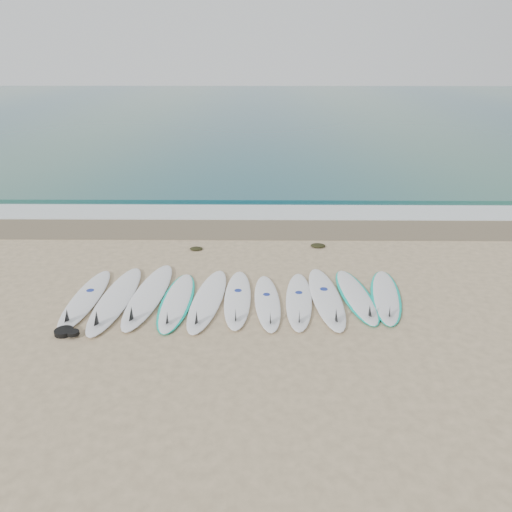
{
  "coord_description": "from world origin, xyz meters",
  "views": [
    {
      "loc": [
        0.44,
        -8.65,
        4.51
      ],
      "look_at": [
        0.34,
        1.21,
        0.4
      ],
      "focal_mm": 35.0,
      "sensor_mm": 36.0,
      "label": 1
    }
  ],
  "objects_px": {
    "surfboard_5": "(237,299)",
    "leash_coil": "(66,332)",
    "surfboard_10": "(386,296)",
    "surfboard_0": "(85,299)"
  },
  "relations": [
    {
      "from": "surfboard_5",
      "to": "leash_coil",
      "type": "distance_m",
      "value": 3.12
    },
    {
      "from": "surfboard_10",
      "to": "leash_coil",
      "type": "distance_m",
      "value": 5.92
    },
    {
      "from": "surfboard_0",
      "to": "leash_coil",
      "type": "xyz_separation_m",
      "value": [
        0.07,
        -1.19,
        -0.01
      ]
    },
    {
      "from": "surfboard_10",
      "to": "surfboard_0",
      "type": "bearing_deg",
      "value": -168.97
    },
    {
      "from": "surfboard_0",
      "to": "surfboard_5",
      "type": "bearing_deg",
      "value": 1.83
    },
    {
      "from": "surfboard_0",
      "to": "surfboard_10",
      "type": "distance_m",
      "value": 5.83
    },
    {
      "from": "surfboard_5",
      "to": "leash_coil",
      "type": "relative_size",
      "value": 5.39
    },
    {
      "from": "surfboard_0",
      "to": "surfboard_10",
      "type": "relative_size",
      "value": 1.05
    },
    {
      "from": "surfboard_0",
      "to": "surfboard_10",
      "type": "bearing_deg",
      "value": 2.97
    },
    {
      "from": "surfboard_10",
      "to": "leash_coil",
      "type": "bearing_deg",
      "value": -157.39
    }
  ]
}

